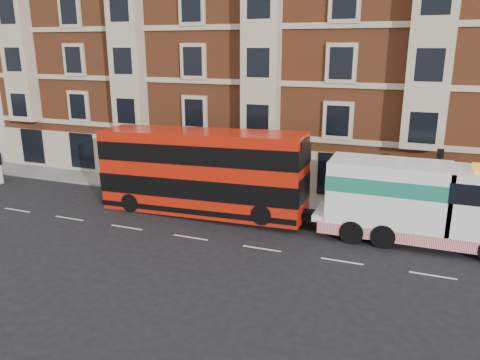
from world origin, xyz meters
name	(u,v)px	position (x,y,z in m)	size (l,w,h in m)	color
ground	(191,237)	(0.00, 0.00, 0.00)	(120.00, 120.00, 0.00)	black
sidewalk	(241,196)	(0.00, 7.50, 0.07)	(90.00, 3.00, 0.15)	slate
victorian_terrace	(282,42)	(0.50, 15.00, 10.07)	(45.00, 12.00, 20.40)	brown
lamp_post_west	(152,155)	(-6.00, 6.20, 2.68)	(0.35, 0.15, 4.35)	black
lamp_post_east	(437,181)	(12.00, 6.20, 2.68)	(0.35, 0.15, 4.35)	black
double_decker_bus	(201,171)	(-1.03, 3.63, 2.68)	(12.49, 2.87, 5.06)	red
tow_truck	(416,201)	(11.03, 3.63, 2.21)	(10.01, 2.96, 4.17)	white
pedestrian	(110,171)	(-10.23, 7.17, 0.90)	(0.54, 0.36, 1.49)	#201C38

